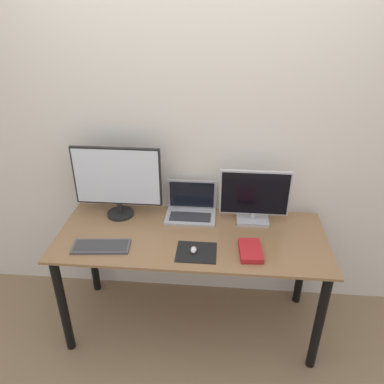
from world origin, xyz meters
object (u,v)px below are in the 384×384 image
(monitor_right, at_px, (254,197))
(book, at_px, (250,251))
(mouse, at_px, (194,250))
(monitor_left, at_px, (117,180))
(laptop, at_px, (191,207))
(keyboard, at_px, (101,246))

(monitor_right, bearing_deg, book, -94.99)
(mouse, bearing_deg, monitor_right, 46.29)
(monitor_left, xyz_separation_m, laptop, (0.49, 0.04, -0.21))
(laptop, relative_size, mouse, 5.85)
(keyboard, xyz_separation_m, mouse, (0.57, 0.00, 0.01))
(keyboard, bearing_deg, monitor_right, 22.50)
(monitor_left, relative_size, book, 2.65)
(monitor_right, relative_size, keyboard, 1.28)
(book, bearing_deg, keyboard, -178.38)
(monitor_right, distance_m, laptop, 0.45)
(keyboard, bearing_deg, book, 1.62)
(monitor_right, xyz_separation_m, book, (-0.03, -0.36, -0.17))
(monitor_right, xyz_separation_m, laptop, (-0.43, 0.04, -0.13))
(laptop, distance_m, mouse, 0.44)
(keyboard, xyz_separation_m, book, (0.91, 0.03, 0.01))
(monitor_left, xyz_separation_m, mouse, (0.55, -0.39, -0.25))
(monitor_left, relative_size, keyboard, 1.65)
(monitor_left, bearing_deg, mouse, -35.45)
(monitor_right, distance_m, book, 0.40)
(keyboard, bearing_deg, laptop, 40.12)
(monitor_right, relative_size, book, 2.06)
(monitor_left, xyz_separation_m, book, (0.89, -0.36, -0.25))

